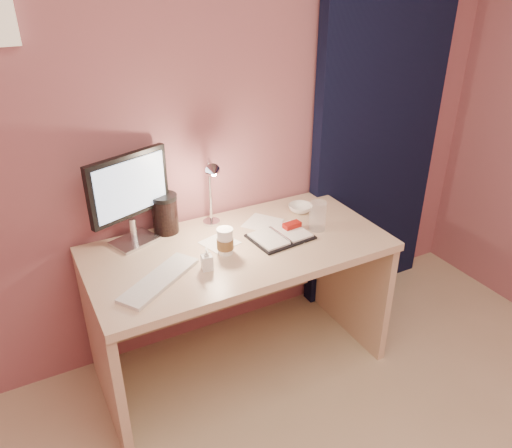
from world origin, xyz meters
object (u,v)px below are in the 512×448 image
monitor (128,192)px  clear_cup (318,216)px  desk (233,278)px  dark_jar (165,215)px  keyboard (159,280)px  coffee_cup (225,242)px  planner (281,235)px  bowl (300,208)px  desk_lamp (222,187)px  lotion_bottle (207,259)px

monitor → clear_cup: size_ratio=3.03×
desk → dark_jar: 0.46m
monitor → keyboard: (0.00, -0.37, -0.25)m
coffee_cup → keyboard: bearing=-166.7°
clear_cup → dark_jar: size_ratio=0.83×
coffee_cup → clear_cup: 0.50m
desk → planner: 0.34m
clear_cup → dark_jar: dark_jar is taller
bowl → keyboard: bearing=-162.3°
coffee_cup → dark_jar: dark_jar is taller
clear_cup → dark_jar: 0.74m
keyboard → bowl: 0.91m
keyboard → desk: bearing=-10.2°
dark_jar → planner: bearing=-33.9°
monitor → desk_lamp: monitor is taller
monitor → planner: monitor is taller
planner → desk_lamp: desk_lamp is taller
monitor → planner: size_ratio=1.46×
planner → dark_jar: dark_jar is taller
monitor → bowl: monitor is taller
monitor → lotion_bottle: monitor is taller
coffee_cup → lotion_bottle: 0.15m
bowl → dark_jar: bearing=169.9°
bowl → lotion_bottle: size_ratio=1.22×
clear_cup → dark_jar: bearing=154.0°
monitor → desk: bearing=-44.2°
dark_jar → keyboard: bearing=-112.8°
bowl → lotion_bottle: lotion_bottle is taller
coffee_cup → bowl: size_ratio=0.99×
desk → desk_lamp: size_ratio=3.79×
planner → lotion_bottle: bearing=-172.8°
monitor → lotion_bottle: bearing=-81.3°
desk → lotion_bottle: (-0.21, -0.19, 0.28)m
clear_cup → lotion_bottle: clear_cup is taller
lotion_bottle → desk_lamp: desk_lamp is taller
keyboard → bowl: bearing=-16.3°
desk → desk_lamp: 0.47m
coffee_cup → desk_lamp: size_ratio=0.33×
keyboard → dark_jar: bearing=33.2°
desk_lamp → coffee_cup: bearing=-97.4°
keyboard → planner: bearing=-26.3°
lotion_bottle → bowl: bearing=23.5°
planner → clear_cup: size_ratio=2.07×
desk → desk_lamp: (0.00, 0.10, 0.46)m
keyboard → dark_jar: 0.44m
planner → clear_cup: clear_cup is taller
keyboard → lotion_bottle: (0.21, -0.01, 0.04)m
keyboard → bowl: bowl is taller
desk → desk_lamp: desk_lamp is taller
monitor → bowl: (0.87, -0.09, -0.24)m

